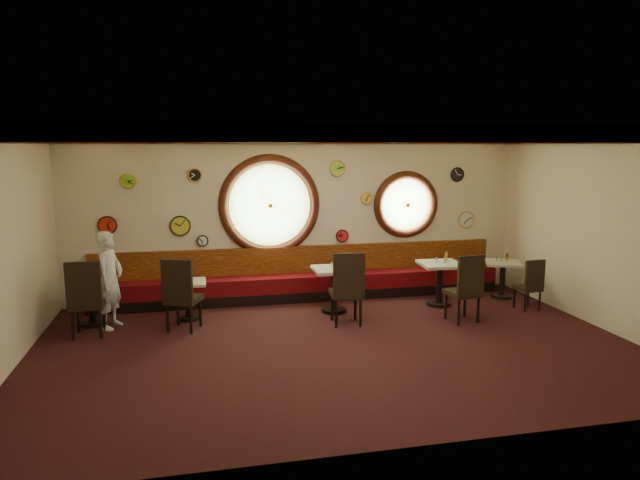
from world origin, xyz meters
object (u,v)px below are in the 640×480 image
at_px(condiment_c_salt, 331,265).
at_px(condiment_d_bottle, 446,256).
at_px(condiment_e_salt, 497,259).
at_px(condiment_e_pepper, 501,259).
at_px(chair_b, 180,290).
at_px(waiter, 110,280).
at_px(condiment_a_pepper, 93,280).
at_px(chair_d, 467,284).
at_px(table_e, 503,275).
at_px(condiment_b_salt, 182,279).
at_px(chair_c, 348,284).
at_px(condiment_c_bottle, 336,262).
at_px(table_d, 440,278).
at_px(chair_a, 86,294).
at_px(condiment_d_pepper, 444,260).
at_px(table_a, 91,298).
at_px(condiment_c_pepper, 334,266).
at_px(condiment_a_bottle, 100,276).
at_px(condiment_a_salt, 83,279).
at_px(chair_e, 531,281).
at_px(table_b, 188,295).
at_px(table_c, 334,284).
at_px(condiment_b_pepper, 188,279).
at_px(condiment_b_bottle, 190,277).
at_px(condiment_d_salt, 436,260).
at_px(condiment_e_bottle, 507,257).

height_order(condiment_c_salt, condiment_d_bottle, condiment_d_bottle).
height_order(condiment_e_salt, condiment_e_pepper, condiment_e_pepper).
height_order(chair_b, waiter, waiter).
bearing_deg(condiment_a_pepper, chair_d, -11.07).
distance_m(table_e, condiment_c_salt, 3.56).
relative_size(chair_b, condiment_b_salt, 8.50).
relative_size(chair_c, condiment_c_bottle, 4.39).
distance_m(chair_b, condiment_e_pepper, 6.22).
distance_m(table_d, waiter, 5.88).
relative_size(chair_a, condiment_d_pepper, 6.99).
distance_m(table_a, waiter, 0.53).
relative_size(chair_b, condiment_c_pepper, 7.03).
bearing_deg(condiment_a_bottle, condiment_a_salt, -160.96).
distance_m(chair_e, condiment_c_pepper, 3.62).
bearing_deg(table_b, table_c, -2.29).
height_order(table_b, condiment_c_pepper, condiment_c_pepper).
bearing_deg(condiment_c_bottle, table_b, 179.28).
xyz_separation_m(table_d, condiment_e_salt, (1.35, 0.31, 0.25)).
relative_size(table_b, condiment_b_pepper, 6.49).
height_order(chair_b, condiment_d_pepper, chair_b).
relative_size(condiment_b_bottle, condiment_c_bottle, 0.84).
bearing_deg(condiment_c_salt, table_d, -2.88).
bearing_deg(chair_a, condiment_a_pepper, 88.47).
distance_m(table_a, table_c, 4.17).
relative_size(chair_d, condiment_a_bottle, 4.99).
height_order(chair_d, condiment_d_pepper, chair_d).
relative_size(condiment_d_salt, condiment_e_pepper, 0.93).
relative_size(chair_d, condiment_b_salt, 8.32).
bearing_deg(chair_a, condiment_c_pepper, 7.28).
bearing_deg(table_e, condiment_c_pepper, -175.34).
bearing_deg(condiment_e_pepper, condiment_c_salt, -177.17).
xyz_separation_m(table_a, condiment_d_bottle, (6.38, -0.02, 0.45)).
xyz_separation_m(table_c, chair_a, (-4.13, -0.55, 0.20)).
height_order(condiment_d_salt, waiter, waiter).
bearing_deg(condiment_b_salt, condiment_d_bottle, -0.47).
relative_size(condiment_d_salt, condiment_c_bottle, 0.60).
xyz_separation_m(condiment_a_bottle, condiment_d_bottle, (6.23, -0.14, 0.10)).
distance_m(table_e, condiment_e_pepper, 0.33).
bearing_deg(condiment_a_pepper, condiment_d_salt, -0.88).
bearing_deg(condiment_d_bottle, condiment_e_bottle, 7.69).
bearing_deg(chair_d, chair_a, 166.32).
bearing_deg(condiment_c_pepper, condiment_e_bottle, 5.22).
distance_m(table_b, condiment_d_bottle, 4.82).
bearing_deg(chair_b, condiment_a_salt, 178.92).
bearing_deg(condiment_e_salt, condiment_a_bottle, -179.58).
distance_m(condiment_a_pepper, waiter, 0.33).
relative_size(chair_e, condiment_b_pepper, 5.71).
relative_size(table_c, condiment_e_pepper, 7.07).
bearing_deg(condiment_b_pepper, condiment_a_pepper, 178.12).
bearing_deg(condiment_e_pepper, condiment_b_pepper, -177.80).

